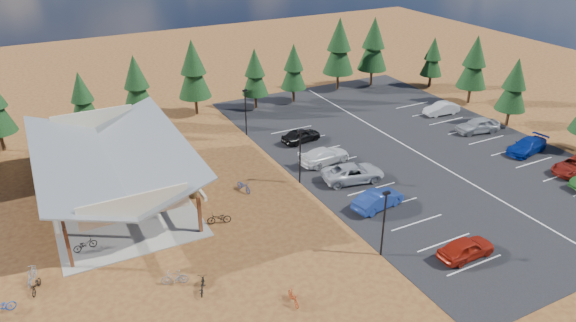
{
  "coord_description": "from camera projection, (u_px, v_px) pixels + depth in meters",
  "views": [
    {
      "loc": [
        -14.55,
        -33.28,
        22.2
      ],
      "look_at": [
        4.0,
        2.35,
        2.23
      ],
      "focal_mm": 32.0,
      "sensor_mm": 36.0,
      "label": 1
    }
  ],
  "objects": [
    {
      "name": "ground",
      "position": [
        258.0,
        206.0,
        42.33
      ],
      "size": [
        140.0,
        140.0,
        0.0
      ],
      "primitive_type": "plane",
      "color": "#5F2E19",
      "rests_on": "ground"
    },
    {
      "name": "asphalt_lot",
      "position": [
        411.0,
        149.0,
        52.36
      ],
      "size": [
        27.0,
        44.0,
        0.04
      ],
      "primitive_type": "cube",
      "color": "black",
      "rests_on": "ground"
    },
    {
      "name": "concrete_pad",
      "position": [
        117.0,
        196.0,
        43.73
      ],
      "size": [
        10.6,
        18.6,
        0.1
      ],
      "primitive_type": "cube",
      "color": "gray",
      "rests_on": "ground"
    },
    {
      "name": "bike_pavilion",
      "position": [
        111.0,
        156.0,
        42.05
      ],
      "size": [
        11.65,
        19.4,
        4.97
      ],
      "color": "#552D18",
      "rests_on": "concrete_pad"
    },
    {
      "name": "lamp_post_0",
      "position": [
        384.0,
        219.0,
        35.13
      ],
      "size": [
        0.5,
        0.25,
        5.14
      ],
      "color": "black",
      "rests_on": "ground"
    },
    {
      "name": "lamp_post_1",
      "position": [
        300.0,
        153.0,
        44.66
      ],
      "size": [
        0.5,
        0.25,
        5.14
      ],
      "color": "black",
      "rests_on": "ground"
    },
    {
      "name": "lamp_post_2",
      "position": [
        246.0,
        109.0,
        54.2
      ],
      "size": [
        0.5,
        0.25,
        5.14
      ],
      "color": "black",
      "rests_on": "ground"
    },
    {
      "name": "trash_bin_0",
      "position": [
        194.0,
        193.0,
        43.43
      ],
      "size": [
        0.6,
        0.6,
        0.9
      ],
      "primitive_type": "cylinder",
      "color": "#3F2D16",
      "rests_on": "ground"
    },
    {
      "name": "trash_bin_1",
      "position": [
        185.0,
        180.0,
        45.39
      ],
      "size": [
        0.6,
        0.6,
        0.9
      ],
      "primitive_type": "cylinder",
      "color": "#3F2D16",
      "rests_on": "ground"
    },
    {
      "name": "pine_2",
      "position": [
        82.0,
        98.0,
        53.28
      ],
      "size": [
        3.08,
        3.08,
        7.18
      ],
      "color": "#382314",
      "rests_on": "ground"
    },
    {
      "name": "pine_3",
      "position": [
        136.0,
        84.0,
        55.43
      ],
      "size": [
        3.52,
        3.52,
        8.21
      ],
      "color": "#382314",
      "rests_on": "ground"
    },
    {
      "name": "pine_4",
      "position": [
        193.0,
        69.0,
        58.79
      ],
      "size": [
        3.83,
        3.83,
        8.93
      ],
      "color": "#382314",
      "rests_on": "ground"
    },
    {
      "name": "pine_5",
      "position": [
        255.0,
        72.0,
        60.91
      ],
      "size": [
        3.19,
        3.19,
        7.44
      ],
      "color": "#382314",
      "rests_on": "ground"
    },
    {
      "name": "pine_6",
      "position": [
        294.0,
        67.0,
        63.07
      ],
      "size": [
        3.18,
        3.18,
        7.42
      ],
      "color": "#382314",
      "rests_on": "ground"
    },
    {
      "name": "pine_7",
      "position": [
        339.0,
        46.0,
        66.82
      ],
      "size": [
        4.12,
        4.12,
        9.6
      ],
      "color": "#382314",
      "rests_on": "ground"
    },
    {
      "name": "pine_8",
      "position": [
        374.0,
        44.0,
        68.57
      ],
      "size": [
        4.0,
        4.0,
        9.33
      ],
      "color": "#382314",
      "rests_on": "ground"
    },
    {
      "name": "pine_11",
      "position": [
        514.0,
        85.0,
        55.98
      ],
      "size": [
        3.33,
        3.33,
        7.75
      ],
      "color": "#382314",
      "rests_on": "ground"
    },
    {
      "name": "pine_12",
      "position": [
        474.0,
        62.0,
        62.41
      ],
      "size": [
        3.66,
        3.66,
        8.54
      ],
      "color": "#382314",
      "rests_on": "ground"
    },
    {
      "name": "pine_13",
      "position": [
        433.0,
        57.0,
        68.62
      ],
      "size": [
        2.93,
        2.93,
        6.83
      ],
      "color": "#382314",
      "rests_on": "ground"
    },
    {
      "name": "bike_0",
      "position": [
        85.0,
        244.0,
        36.64
      ],
      "size": [
        1.75,
        0.86,
        0.88
      ],
      "primitive_type": "imported",
      "rotation": [
        0.0,
        0.0,
        1.74
      ],
      "color": "black",
      "rests_on": "concrete_pad"
    },
    {
      "name": "bike_1",
      "position": [
        104.0,
        202.0,
        41.77
      ],
      "size": [
        1.64,
        0.63,
        0.96
      ],
      "primitive_type": "imported",
      "rotation": [
        0.0,
        0.0,
        1.68
      ],
      "color": "gray",
      "rests_on": "concrete_pad"
    },
    {
      "name": "bike_2",
      "position": [
        85.0,
        185.0,
        44.53
      ],
      "size": [
        1.71,
        0.64,
        0.89
      ],
      "primitive_type": "imported",
      "rotation": [
        0.0,
        0.0,
        1.54
      ],
      "color": "#1D3E9D",
      "rests_on": "concrete_pad"
    },
    {
      "name": "bike_3",
      "position": [
        76.0,
        173.0,
        46.38
      ],
      "size": [
        1.72,
        0.7,
        1.0
      ],
      "primitive_type": "imported",
      "rotation": [
        0.0,
        0.0,
        1.71
      ],
      "color": "maroon",
      "rests_on": "concrete_pad"
    },
    {
      "name": "bike_4",
      "position": [
        154.0,
        211.0,
        40.73
      ],
      "size": [
        1.72,
        0.81,
        0.87
      ],
      "primitive_type": "imported",
      "rotation": [
        0.0,
        0.0,
        1.72
      ],
      "color": "black",
      "rests_on": "concrete_pad"
    },
    {
      "name": "bike_5",
      "position": [
        165.0,
        193.0,
        43.17
      ],
      "size": [
        1.73,
        0.8,
        1.0
      ],
      "primitive_type": "imported",
      "rotation": [
        0.0,
        0.0,
        1.36
      ],
      "color": "#9CA1A5",
      "rests_on": "concrete_pad"
    },
    {
      "name": "bike_6",
      "position": [
        135.0,
        167.0,
        47.33
      ],
      "size": [
        1.93,
        0.72,
        1.01
      ],
      "primitive_type": "imported",
      "rotation": [
        0.0,
        0.0,
        1.55
      ],
      "color": "navy",
      "rests_on": "concrete_pad"
    },
    {
      "name": "bike_7",
      "position": [
        112.0,
        160.0,
        48.74
      ],
      "size": [
        1.55,
        0.66,
        0.9
      ],
      "primitive_type": "imported",
      "rotation": [
        0.0,
        0.0,
        1.73
      ],
      "color": "maroon",
      "rests_on": "concrete_pad"
    },
    {
      "name": "bike_8",
      "position": [
        36.0,
        285.0,
        32.84
      ],
      "size": [
        1.08,
        1.73,
        0.86
      ],
      "primitive_type": "imported",
      "rotation": [
        0.0,
        0.0,
        -0.34
      ],
      "color": "black",
      "rests_on": "ground"
    },
    {
      "name": "bike_9",
      "position": [
        32.0,
        275.0,
        33.57
      ],
      "size": [
        1.08,
        1.88,
        1.09
      ],
      "primitive_type": "imported",
      "rotation": [
        0.0,
        0.0,
        2.8
      ],
      "color": "gray",
      "rests_on": "ground"
    },
    {
      "name": "bike_11",
      "position": [
        293.0,
        297.0,
        31.79
      ],
      "size": [
        0.57,
        1.61,
        0.95
      ],
      "primitive_type": "imported",
      "rotation": [
        0.0,
        0.0,
        -0.08
      ],
      "color": "#9C3213",
      "rests_on": "ground"
    },
    {
      "name": "bike_12",
      "position": [
        202.0,
        285.0,
        32.83
      ],
      "size": [
        1.22,
        1.83,
        0.91
      ],
      "primitive_type": "imported",
      "rotation": [
        0.0,
        0.0,
        2.75
      ],
      "color": "black",
      "rests_on": "ground"
    },
    {
      "name": "bike_13",
      "position": [
        175.0,
        277.0,
        33.4
      ],
      "size": [
        1.85,
        1.03,
        1.07
      ],
      "primitive_type": "imported",
      "rotation": [
        0.0,
        0.0,
        4.4
      ],
      "color": "gray",
      "rests_on": "ground"
    },
    {
      "name": "bike_14",
      "position": [
        244.0,
        186.0,
        44.41
      ],
      "size": [
        1.08,
        1.98,
        0.99
      ],
      "primitive_type": "imported",
      "rotation": [
        0.0,
        0.0,
        0.24
      ],
      "color": "#2045A1",
      "rests_on": "ground"
    },
    {
      "name": "bike_16",
      "position": [
        219.0,
        218.0,
        39.83
      ],
      "size": [
        1.97,
        1.13,
        0.98
      ],
      "primitive_type": "imported",
      "rotation": [
        0.0,
        0.0,
        4.44
      ],
      "color": "black",
      "rests_on": "ground"
    },
    {
      "name": "car_0",
      "position": [
        466.0,
        248.0,
        35.87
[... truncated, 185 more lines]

